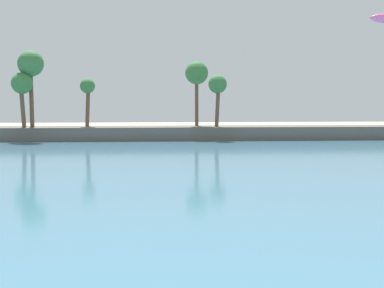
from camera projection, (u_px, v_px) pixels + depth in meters
The scene contains 2 objects.
sea at pixel (154, 149), 63.50m from camera, with size 220.00×107.25×0.06m, color teal.
palm_headland at pixel (167, 123), 76.96m from camera, with size 87.38×6.12×12.43m.
Camera 1 is at (-0.67, -3.57, 5.51)m, focal length 54.69 mm.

